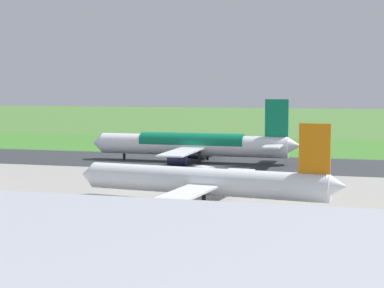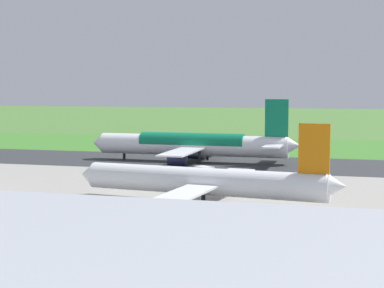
{
  "view_description": "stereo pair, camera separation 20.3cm",
  "coord_description": "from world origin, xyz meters",
  "views": [
    {
      "loc": [
        -25.42,
        147.91,
        18.73
      ],
      "look_at": [
        14.55,
        0.0,
        4.5
      ],
      "focal_mm": 57.64,
      "sensor_mm": 36.0,
      "label": 1
    },
    {
      "loc": [
        -25.61,
        147.86,
        18.73
      ],
      "look_at": [
        14.55,
        0.0,
        4.5
      ],
      "focal_mm": 57.64,
      "sensor_mm": 36.0,
      "label": 2
    }
  ],
  "objects": [
    {
      "name": "runway_asphalt",
      "position": [
        0.0,
        0.0,
        0.03
      ],
      "size": [
        600.0,
        32.04,
        0.06
      ],
      "primitive_type": "cube",
      "color": "#2D3033",
      "rests_on": "ground"
    },
    {
      "name": "ground_plane",
      "position": [
        0.0,
        0.0,
        0.0
      ],
      "size": [
        800.0,
        800.0,
        0.0
      ],
      "primitive_type": "plane",
      "color": "#477233"
    },
    {
      "name": "airliner_main",
      "position": [
        14.17,
        0.0,
        4.35
      ],
      "size": [
        54.0,
        44.06,
        15.88
      ],
      "color": "white",
      "rests_on": "ground"
    },
    {
      "name": "grass_verge_foreground",
      "position": [
        0.0,
        -35.21,
        0.02
      ],
      "size": [
        600.0,
        80.0,
        0.04
      ],
      "primitive_type": "cube",
      "color": "#3C782B",
      "rests_on": "ground"
    },
    {
      "name": "airliner_parked_mid",
      "position": [
        -1.84,
        52.47,
        3.63
      ],
      "size": [
        45.57,
        37.37,
        13.3
      ],
      "color": "white",
      "rests_on": "ground"
    },
    {
      "name": "apron_concrete",
      "position": [
        0.0,
        47.46,
        0.03
      ],
      "size": [
        440.0,
        110.0,
        0.05
      ],
      "primitive_type": "cube",
      "color": "gray",
      "rests_on": "ground"
    },
    {
      "name": "no_stopping_sign",
      "position": [
        18.45,
        -33.79,
        1.62
      ],
      "size": [
        0.6,
        0.1,
        2.75
      ],
      "color": "slate",
      "rests_on": "ground"
    },
    {
      "name": "traffic_cone_orange",
      "position": [
        21.96,
        -32.4,
        0.28
      ],
      "size": [
        0.4,
        0.4,
        0.55
      ],
      "primitive_type": "cone",
      "color": "orange",
      "rests_on": "ground"
    },
    {
      "name": "service_truck_baggage",
      "position": [
        4.91,
        27.35,
        1.4
      ],
      "size": [
        5.96,
        5.33,
        2.65
      ],
      "color": "#B21914",
      "rests_on": "ground"
    }
  ]
}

